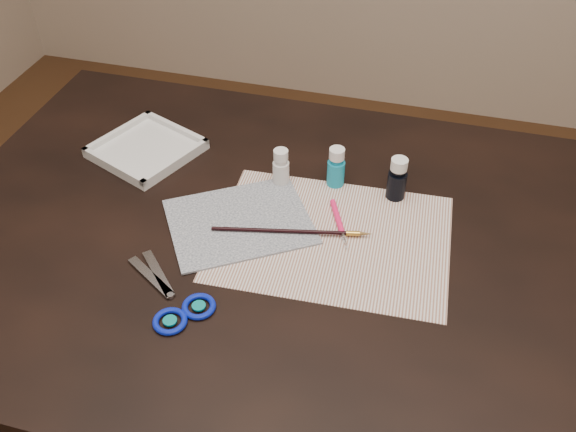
% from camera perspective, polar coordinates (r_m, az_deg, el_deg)
% --- Properties ---
extents(table, '(1.30, 0.90, 0.75)m').
position_cam_1_polar(table, '(1.41, 0.00, -13.13)').
color(table, black).
rests_on(table, ground).
extents(paper, '(0.42, 0.33, 0.00)m').
position_cam_1_polar(paper, '(1.13, 3.94, -1.92)').
color(paper, white).
rests_on(paper, table).
extents(canvas, '(0.31, 0.30, 0.00)m').
position_cam_1_polar(canvas, '(1.15, -4.33, -0.49)').
color(canvas, black).
rests_on(canvas, paper).
extents(paint_bottle_white, '(0.03, 0.03, 0.08)m').
position_cam_1_polar(paint_bottle_white, '(1.22, -0.63, 4.35)').
color(paint_bottle_white, silver).
rests_on(paint_bottle_white, table).
extents(paint_bottle_cyan, '(0.04, 0.04, 0.08)m').
position_cam_1_polar(paint_bottle_cyan, '(1.22, 4.30, 4.37)').
color(paint_bottle_cyan, '#128FB4').
rests_on(paint_bottle_cyan, table).
extents(paint_bottle_navy, '(0.05, 0.05, 0.09)m').
position_cam_1_polar(paint_bottle_navy, '(1.20, 9.69, 3.29)').
color(paint_bottle_navy, black).
rests_on(paint_bottle_navy, table).
extents(paintbrush, '(0.28, 0.07, 0.01)m').
position_cam_1_polar(paintbrush, '(1.12, 0.37, -1.36)').
color(paintbrush, black).
rests_on(paintbrush, canvas).
extents(craft_knife, '(0.06, 0.12, 0.01)m').
position_cam_1_polar(craft_knife, '(1.14, 4.61, -0.75)').
color(craft_knife, '#FF1D63').
rests_on(craft_knife, paper).
extents(scissors, '(0.23, 0.20, 0.01)m').
position_cam_1_polar(scissors, '(1.05, -11.25, -6.52)').
color(scissors, silver).
rests_on(scissors, table).
extents(palette_tray, '(0.24, 0.24, 0.02)m').
position_cam_1_polar(palette_tray, '(1.35, -12.47, 5.90)').
color(palette_tray, silver).
rests_on(palette_tray, table).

